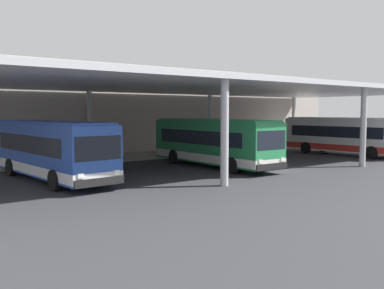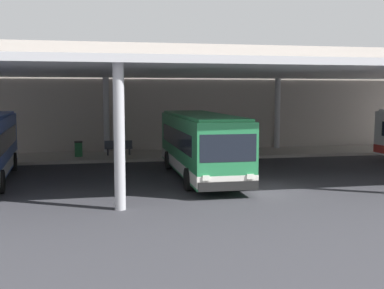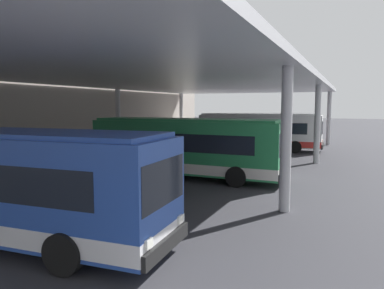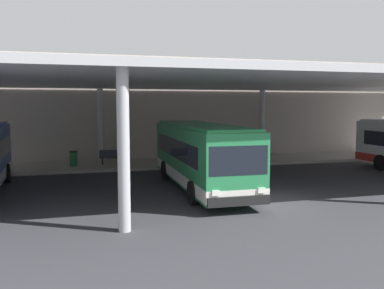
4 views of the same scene
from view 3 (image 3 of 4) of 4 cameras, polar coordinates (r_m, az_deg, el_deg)
name	(u,v)px [view 3 (image 3 of 4)]	position (r m, az deg, el deg)	size (l,w,h in m)	color
ground_plane	(257,176)	(20.36, 10.21, -4.91)	(200.00, 200.00, 0.00)	#333338
platform_kerb	(87,161)	(25.73, -16.14, -2.56)	(42.00, 4.50, 0.18)	#A39E93
station_building_facade	(49,106)	(27.66, -21.56, 5.67)	(48.00, 1.60, 7.70)	#ADA399
canopy_shelter	(168,81)	(21.99, -3.79, 9.89)	(40.00, 17.00, 5.55)	silver
bus_second_bay	(186,147)	(19.53, -1.00, -0.36)	(2.81, 10.56, 3.17)	#28844C
bus_middle_bay	(259,131)	(32.39, 10.49, 2.10)	(2.98, 10.61, 3.17)	white
bench_waiting	(18,165)	(21.85, -25.57, -2.90)	(1.80, 0.45, 0.92)	#383D47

